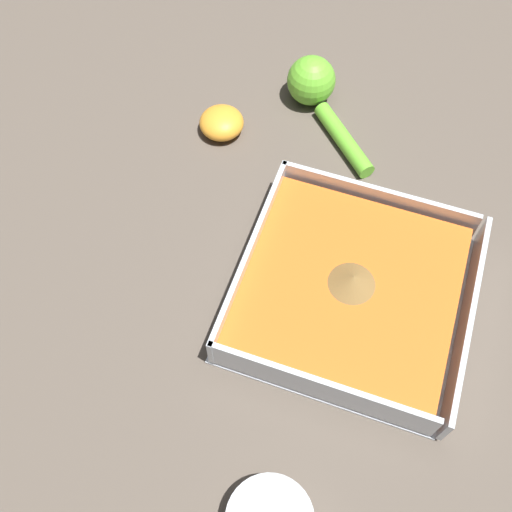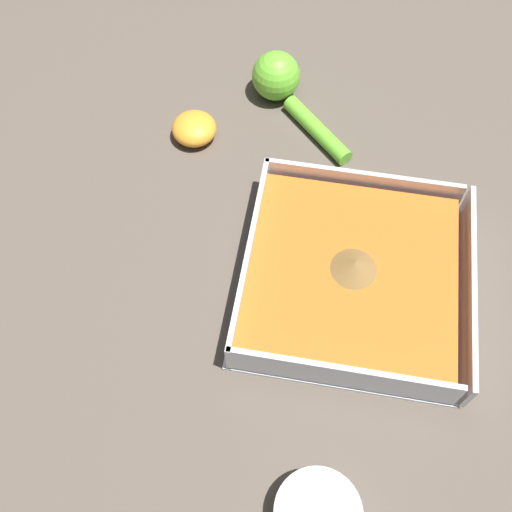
% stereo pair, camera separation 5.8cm
% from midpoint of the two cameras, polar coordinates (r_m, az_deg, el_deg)
% --- Properties ---
extents(ground_plane, '(4.00, 4.00, 0.00)m').
position_cam_midpoint_polar(ground_plane, '(0.72, 6.56, -2.96)').
color(ground_plane, brown).
extents(square_dish, '(0.26, 0.26, 0.06)m').
position_cam_midpoint_polar(square_dish, '(0.70, 7.14, -2.17)').
color(square_dish, silver).
rests_on(square_dish, ground_plane).
extents(lemon_squeezer, '(0.16, 0.15, 0.07)m').
position_cam_midpoint_polar(lemon_squeezer, '(0.87, 0.59, 15.91)').
color(lemon_squeezer, '#6BC633').
rests_on(lemon_squeezer, ground_plane).
extents(lemon_half, '(0.06, 0.06, 0.03)m').
position_cam_midpoint_polar(lemon_half, '(0.84, -7.91, 11.81)').
color(lemon_half, orange).
rests_on(lemon_half, ground_plane).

